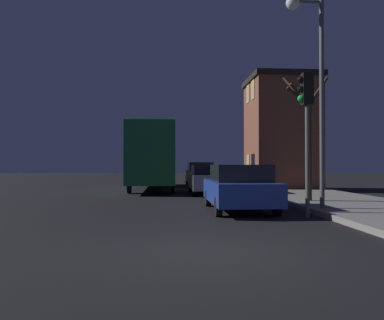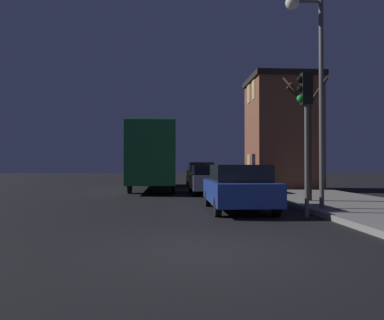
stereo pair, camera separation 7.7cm
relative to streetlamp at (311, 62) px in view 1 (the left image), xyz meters
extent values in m
plane|color=black|center=(-3.60, -4.70, -4.64)|extent=(120.00, 120.00, 0.00)
cube|color=brown|center=(2.38, 10.64, -1.37)|extent=(3.70, 3.88, 6.24)
cube|color=black|center=(2.38, 10.64, 1.90)|extent=(3.94, 4.12, 0.30)
cube|color=black|center=(0.52, 9.99, -3.09)|extent=(0.03, 0.70, 1.10)
cube|color=#E5C67F|center=(0.52, 11.29, -3.09)|extent=(0.03, 0.70, 1.10)
cube|color=#E5C67F|center=(0.52, 9.99, 1.15)|extent=(0.03, 0.70, 1.10)
cube|color=#E5C67F|center=(0.52, 11.29, 1.15)|extent=(0.03, 0.70, 1.10)
cylinder|color=#4C4C4C|center=(0.35, 0.00, -1.26)|extent=(0.14, 0.14, 6.46)
cylinder|color=#4C4C4C|center=(-0.10, 0.00, 1.87)|extent=(0.90, 0.09, 0.09)
sphere|color=white|center=(-0.55, 0.00, 1.82)|extent=(0.43, 0.43, 0.43)
cylinder|color=#4C4C4C|center=(-0.44, -0.87, -3.05)|extent=(0.12, 0.12, 3.18)
cube|color=black|center=(-0.44, -0.87, -1.01)|extent=(0.30, 0.24, 0.90)
sphere|color=black|center=(-0.62, -0.87, -0.74)|extent=(0.20, 0.20, 0.20)
sphere|color=black|center=(-0.62, -0.87, -1.01)|extent=(0.20, 0.20, 0.20)
sphere|color=green|center=(-0.62, -0.87, -1.28)|extent=(0.20, 0.20, 0.20)
cylinder|color=#382819|center=(0.85, 2.38, -2.73)|extent=(0.23, 0.23, 3.52)
cylinder|color=#382819|center=(0.47, 2.26, -0.58)|extent=(0.87, 0.38, 0.86)
cylinder|color=#382819|center=(0.42, 2.29, -0.65)|extent=(0.95, 0.31, 0.73)
cylinder|color=#382819|center=(0.53, 2.84, -0.34)|extent=(0.77, 1.03, 1.31)
cylinder|color=#382819|center=(1.32, 2.66, -0.38)|extent=(1.08, 0.70, 1.25)
cube|color=#1E6B33|center=(-5.23, 11.78, -2.59)|extent=(2.42, 10.74, 3.15)
cube|color=black|center=(-5.23, 11.78, -2.03)|extent=(2.44, 9.88, 1.13)
cube|color=#B2B2B2|center=(-5.23, 11.78, -0.96)|extent=(2.30, 10.20, 0.12)
cylinder|color=black|center=(-4.11, 15.27, -4.16)|extent=(0.18, 0.96, 0.96)
cylinder|color=black|center=(-6.36, 15.27, -4.16)|extent=(0.18, 0.96, 0.96)
cylinder|color=black|center=(-4.11, 8.29, -4.16)|extent=(0.18, 0.96, 0.96)
cylinder|color=black|center=(-6.36, 8.29, -4.16)|extent=(0.18, 0.96, 0.96)
cube|color=navy|center=(-2.09, 0.77, -4.02)|extent=(1.88, 4.14, 0.67)
cube|color=black|center=(-2.09, 0.56, -3.42)|extent=(1.66, 2.15, 0.53)
cylinder|color=black|center=(-1.24, 2.12, -4.36)|extent=(0.18, 0.57, 0.57)
cylinder|color=black|center=(-2.94, 2.12, -4.36)|extent=(0.18, 0.57, 0.57)
cylinder|color=black|center=(-1.24, -0.57, -4.36)|extent=(0.18, 0.57, 0.57)
cylinder|color=black|center=(-2.94, -0.57, -4.36)|extent=(0.18, 0.57, 0.57)
cube|color=#B7BABF|center=(-2.35, 7.70, -4.01)|extent=(1.78, 4.23, 0.70)
cube|color=black|center=(-2.35, 7.49, -3.42)|extent=(1.57, 2.20, 0.48)
cylinder|color=black|center=(-1.54, 9.07, -4.36)|extent=(0.18, 0.56, 0.56)
cylinder|color=black|center=(-3.15, 9.07, -4.36)|extent=(0.18, 0.56, 0.56)
cylinder|color=black|center=(-1.54, 6.32, -4.36)|extent=(0.18, 0.56, 0.56)
cylinder|color=black|center=(-3.15, 6.32, -4.36)|extent=(0.18, 0.56, 0.56)
cube|color=olive|center=(-2.14, 14.76, -3.94)|extent=(1.81, 4.56, 0.74)
cube|color=black|center=(-2.14, 14.53, -3.29)|extent=(1.60, 2.37, 0.56)
cylinder|color=black|center=(-1.32, 16.24, -4.30)|extent=(0.18, 0.68, 0.68)
cylinder|color=black|center=(-2.95, 16.24, -4.30)|extent=(0.18, 0.68, 0.68)
cylinder|color=black|center=(-1.32, 13.28, -4.30)|extent=(0.18, 0.68, 0.68)
cylinder|color=black|center=(-2.95, 13.28, -4.30)|extent=(0.18, 0.68, 0.68)
camera|label=1|loc=(-4.41, -11.20, -3.15)|focal=35.00mm
camera|label=2|loc=(-4.33, -11.20, -3.15)|focal=35.00mm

